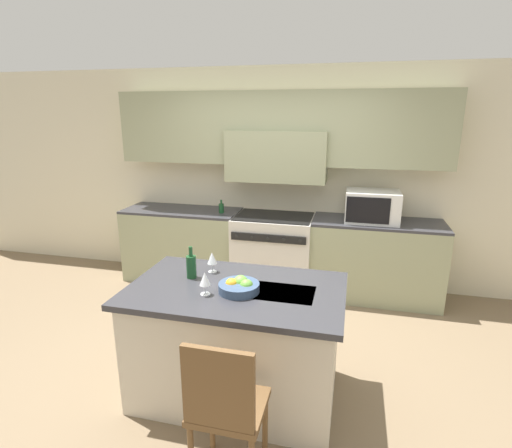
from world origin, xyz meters
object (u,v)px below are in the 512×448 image
at_px(microwave, 372,206).
at_px(wine_glass_near, 205,280).
at_px(range_stove, 273,252).
at_px(fruit_bowl, 239,286).
at_px(wine_glass_far, 212,259).
at_px(wine_bottle, 191,266).
at_px(island_chair, 225,405).
at_px(oil_bottle_on_counter, 221,208).

relative_size(microwave, wine_glass_near, 3.51).
relative_size(range_stove, fruit_bowl, 3.21).
height_order(microwave, wine_glass_near, microwave).
distance_m(microwave, wine_glass_far, 2.21).
distance_m(wine_bottle, wine_glass_far, 0.19).
distance_m(microwave, wine_bottle, 2.40).
xyz_separation_m(wine_glass_near, wine_glass_far, (-0.09, 0.40, 0.00)).
xyz_separation_m(wine_bottle, fruit_bowl, (0.43, -0.15, -0.06)).
bearing_deg(microwave, wine_glass_near, -118.68).
bearing_deg(microwave, wine_bottle, -126.18).
xyz_separation_m(microwave, wine_bottle, (-1.41, -1.93, -0.12)).
distance_m(range_stove, wine_glass_near, 2.24).
distance_m(island_chair, oil_bottle_on_counter, 2.99).
height_order(island_chair, wine_bottle, wine_bottle).
relative_size(microwave, wine_bottle, 2.35).
bearing_deg(fruit_bowl, microwave, 64.81).
bearing_deg(island_chair, wine_glass_far, 112.82).
bearing_deg(microwave, oil_bottle_on_counter, -178.80).
distance_m(wine_glass_near, oil_bottle_on_counter, 2.24).
relative_size(microwave, oil_bottle_on_counter, 3.61).
height_order(island_chair, wine_glass_near, wine_glass_near).
height_order(island_chair, oil_bottle_on_counter, oil_bottle_on_counter).
bearing_deg(wine_glass_far, wine_bottle, -130.05).
height_order(range_stove, oil_bottle_on_counter, oil_bottle_on_counter).
bearing_deg(fruit_bowl, wine_bottle, 160.77).
height_order(microwave, wine_bottle, microwave).
relative_size(wine_glass_far, oil_bottle_on_counter, 1.03).
xyz_separation_m(range_stove, wine_glass_far, (-0.15, -1.77, 0.55)).
distance_m(microwave, oil_bottle_on_counter, 1.81).
bearing_deg(fruit_bowl, wine_glass_near, -153.43).
height_order(range_stove, fruit_bowl, fruit_bowl).
bearing_deg(wine_bottle, oil_bottle_on_counter, 101.68).
xyz_separation_m(range_stove, wine_glass_near, (-0.06, -2.17, 0.55)).
bearing_deg(fruit_bowl, island_chair, -80.26).
relative_size(range_stove, wine_bottle, 3.76).
relative_size(microwave, island_chair, 0.60).
distance_m(island_chair, wine_bottle, 1.16).
distance_m(island_chair, wine_glass_far, 1.23).
bearing_deg(microwave, island_chair, -106.63).
bearing_deg(wine_glass_near, oil_bottle_on_counter, 105.68).
height_order(range_stove, wine_glass_far, wine_glass_far).
bearing_deg(oil_bottle_on_counter, wine_bottle, -78.32).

